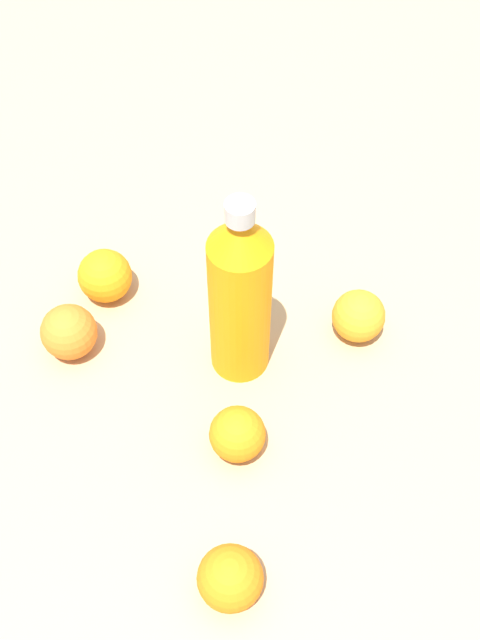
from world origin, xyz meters
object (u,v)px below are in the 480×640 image
orange_3 (230,578)px  orange_0 (105,276)px  orange_4 (69,332)px  water_bottle (240,296)px  orange_2 (359,316)px  orange_1 (237,434)px

orange_3 → orange_0: bearing=98.2°
orange_3 → orange_4: orange_4 is taller
water_bottle → orange_2: (0.15, 0.00, -0.09)m
orange_0 → orange_3: bearing=-81.8°
water_bottle → orange_3: (-0.08, -0.27, -0.09)m
orange_3 → orange_4: (-0.11, 0.34, 0.00)m
orange_3 → orange_1: bearing=72.8°
orange_1 → orange_2: bearing=32.7°
orange_4 → orange_0: bearing=53.6°
water_bottle → orange_3: water_bottle is taller
water_bottle → orange_0: water_bottle is taller
orange_1 → orange_2: (0.18, 0.12, 0.00)m
orange_0 → orange_3: 0.42m
orange_3 → orange_2: bearing=49.5°
water_bottle → orange_1: size_ratio=4.22×
orange_4 → orange_3: bearing=-71.1°
orange_0 → orange_4: same height
water_bottle → orange_1: (-0.03, -0.12, -0.09)m
water_bottle → orange_4: size_ratio=3.90×
water_bottle → orange_4: bearing=174.7°
water_bottle → orange_1: bearing=-92.3°
orange_0 → orange_3: orange_0 is taller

